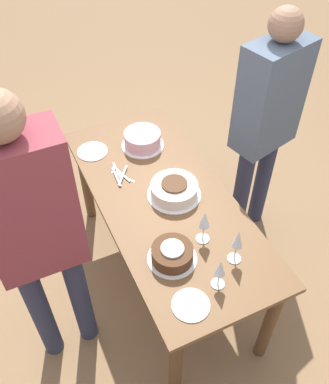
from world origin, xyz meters
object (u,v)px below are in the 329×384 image
Objects in this scene: wine_glass_far at (220,269)px; person_cutting at (35,228)px; cake_center_white at (174,189)px; cake_front_chocolate at (172,254)px; wine_glass_extra at (238,240)px; wine_glass_near at (204,221)px; cake_back_decorated at (142,139)px; person_watching at (267,116)px.

wine_glass_far is 0.85m from person_cutting.
cake_front_chocolate is (0.40, -0.20, -0.00)m from cake_center_white.
wine_glass_extra reaches higher than cake_center_white.
cake_center_white is 0.37m from wine_glass_near.
person_watching is (0.33, 0.68, 0.19)m from cake_back_decorated.
cake_back_decorated is (-0.88, 0.21, 0.01)m from cake_front_chocolate.
person_watching reaches higher than cake_front_chocolate.
cake_front_chocolate is 0.67m from person_cutting.
wine_glass_extra reaches higher than wine_glass_near.
person_watching is (-0.50, 0.70, 0.09)m from wine_glass_near.
wine_glass_far reaches higher than cake_back_decorated.
cake_center_white is at bearing 152.94° from cake_front_chocolate.
cake_back_decorated reaches higher than cake_center_white.
person_cutting is (0.67, -0.79, 0.26)m from cake_back_decorated.
wine_glass_near reaches higher than cake_front_chocolate.
wine_glass_near is (0.35, -0.00, 0.10)m from cake_center_white.
person_watching is at bearing 13.26° from person_cutting.
cake_front_chocolate is 0.14× the size of person_cutting.
person_cutting is at bearing -111.57° from wine_glass_extra.
wine_glass_extra is (0.18, 0.08, 0.00)m from wine_glass_near.
cake_center_white is 0.85m from person_cutting.
wine_glass_near reaches higher than wine_glass_far.
wine_glass_extra reaches higher than wine_glass_far.
person_cutting reaches higher than wine_glass_near.
wine_glass_extra is at bearing -21.36° from person_cutting.
cake_back_decorated is 0.15× the size of person_cutting.
cake_front_chocolate is at bearing -19.58° from person_cutting.
wine_glass_near is at bearing 103.04° from cake_front_chocolate.
wine_glass_far is at bearing -13.57° from wine_glass_near.
wine_glass_extra is 0.94m from person_cutting.
wine_glass_near is at bearing -1.05° from cake_back_decorated.
wine_glass_near is 0.13× the size of person_watching.
cake_center_white is at bearing 13.94° from person_cutting.
person_cutting reaches higher than cake_back_decorated.
person_cutting is at bearing -109.79° from cake_front_chocolate.
wine_glass_extra reaches higher than cake_back_decorated.
wine_glass_near reaches higher than cake_back_decorated.
wine_glass_near is (0.83, -0.02, 0.10)m from cake_back_decorated.
person_watching is at bearing 121.46° from cake_front_chocolate.
wine_glass_extra is (0.53, 0.08, 0.11)m from cake_center_white.
wine_glass_near is 1.12× the size of wine_glass_far.
cake_center_white is at bearing 179.19° from wine_glass_near.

